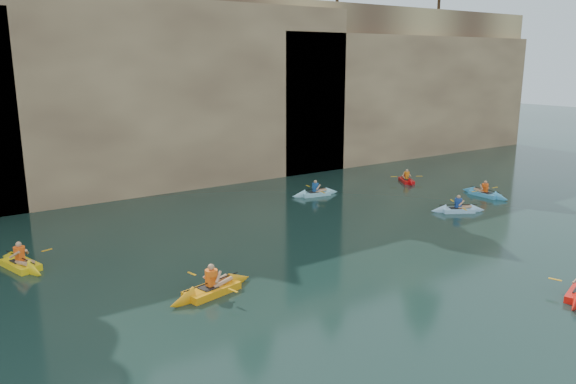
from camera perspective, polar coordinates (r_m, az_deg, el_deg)
ground at (r=16.74m, az=16.67°, el=-14.61°), size 160.00×160.00×0.00m
cliff at (r=40.77m, az=-18.04°, el=10.33°), size 70.00×16.00×12.00m
cliff_slab_center at (r=34.54m, az=-11.13°, el=9.80°), size 24.00×2.40×11.40m
cliff_slab_east at (r=46.38m, az=12.48°, el=9.61°), size 26.00×2.40×9.84m
sea_cave_center at (r=32.48m, az=-20.05°, el=1.72°), size 3.50×1.00×3.20m
sea_cave_east at (r=38.26m, az=0.57°, el=5.17°), size 5.00×1.00×4.50m
kayaker_orange at (r=19.29m, az=-7.75°, el=-9.76°), size 3.52×2.52×1.31m
kayaker_ltblue_near at (r=30.23m, az=16.87°, el=-1.71°), size 2.79×2.04×1.12m
kayaker_red_far at (r=36.80m, az=11.95°, el=1.19°), size 1.96×2.74×1.03m
kayaker_yellow at (r=23.61m, az=-25.51°, el=-6.61°), size 2.45×3.23×1.29m
kayaker_ltblue_mid at (r=32.45m, az=2.78°, el=-0.13°), size 3.06×2.24×1.14m
kayaker_blue_east at (r=34.26m, az=19.34°, el=-0.16°), size 2.24×3.19×1.12m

